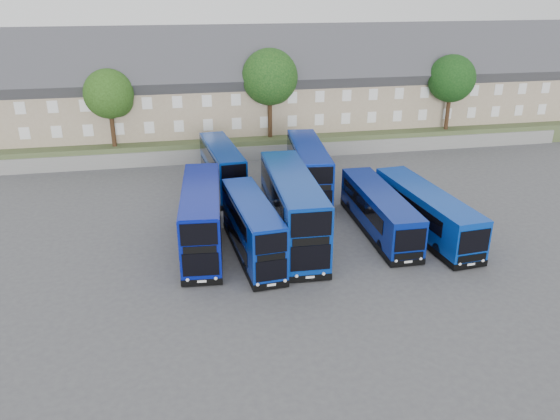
{
  "coord_description": "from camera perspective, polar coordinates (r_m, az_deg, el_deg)",
  "views": [
    {
      "loc": [
        -8.04,
        -30.38,
        17.12
      ],
      "look_at": [
        -1.04,
        4.82,
        2.2
      ],
      "focal_mm": 35.0,
      "sensor_mm": 36.0,
      "label": 1
    }
  ],
  "objects": [
    {
      "name": "coach_east_a",
      "position": [
        40.85,
        10.3,
        -0.24
      ],
      "size": [
        2.57,
        11.52,
        3.14
      ],
      "rotation": [
        0.0,
        0.0,
        -0.01
      ],
      "color": "navy",
      "rests_on": "ground"
    },
    {
      "name": "tree_far",
      "position": [
        72.81,
        19.26,
        13.95
      ],
      "size": [
        5.44,
        5.44,
        8.67
      ],
      "color": "#382314",
      "rests_on": "earth_bank"
    },
    {
      "name": "dd_rear_right",
      "position": [
        47.5,
        2.97,
        4.17
      ],
      "size": [
        3.6,
        11.2,
        4.38
      ],
      "rotation": [
        0.0,
        0.0,
        -0.1
      ],
      "color": "#082397",
      "rests_on": "ground"
    },
    {
      "name": "dd_front_left",
      "position": [
        37.87,
        -8.16,
        -0.94
      ],
      "size": [
        3.46,
        11.23,
        4.39
      ],
      "rotation": [
        0.0,
        0.0,
        -0.08
      ],
      "color": "#07158D",
      "rests_on": "ground"
    },
    {
      "name": "tree_east",
      "position": [
        63.9,
        17.55,
        12.8
      ],
      "size": [
        5.12,
        5.12,
        8.16
      ],
      "color": "#382314",
      "rests_on": "earth_bank"
    },
    {
      "name": "terrace_row",
      "position": [
        62.88,
        1.87,
        12.93
      ],
      "size": [
        66.0,
        10.4,
        11.2
      ],
      "color": "#9E8A6F",
      "rests_on": "earth_bank"
    },
    {
      "name": "dd_front_right",
      "position": [
        38.41,
        1.28,
        0.05
      ],
      "size": [
        3.22,
        12.4,
        4.9
      ],
      "rotation": [
        0.0,
        0.0,
        -0.03
      ],
      "color": "#082F95",
      "rests_on": "ground"
    },
    {
      "name": "retaining_wall",
      "position": [
        57.35,
        -2.73,
        5.96
      ],
      "size": [
        70.0,
        0.4,
        1.5
      ],
      "primitive_type": "cube",
      "color": "slate",
      "rests_on": "ground"
    },
    {
      "name": "tree_west",
      "position": [
        56.68,
        -17.3,
        11.35
      ],
      "size": [
        4.8,
        4.8,
        7.65
      ],
      "color": "#382314",
      "rests_on": "earth_bank"
    },
    {
      "name": "earth_bank",
      "position": [
        66.85,
        -4.05,
        8.56
      ],
      "size": [
        80.0,
        20.0,
        2.0
      ],
      "primitive_type": "cube",
      "color": "#495831",
      "rests_on": "ground"
    },
    {
      "name": "tree_mid",
      "position": [
        57.61,
        -0.95,
        13.53
      ],
      "size": [
        5.76,
        5.76,
        9.18
      ],
      "color": "#382314",
      "rests_on": "earth_bank"
    },
    {
      "name": "dd_rear_left",
      "position": [
        48.66,
        -6.05,
        4.32
      ],
      "size": [
        3.28,
        10.36,
        4.05
      ],
      "rotation": [
        0.0,
        0.0,
        0.09
      ],
      "color": "navy",
      "rests_on": "ground"
    },
    {
      "name": "ground",
      "position": [
        35.78,
        3.16,
        -6.05
      ],
      "size": [
        120.0,
        120.0,
        0.0
      ],
      "primitive_type": "plane",
      "color": "#4A4A4F",
      "rests_on": "ground"
    },
    {
      "name": "dd_front_mid",
      "position": [
        36.56,
        -2.9,
        -2.03
      ],
      "size": [
        3.04,
        9.99,
        3.91
      ],
      "rotation": [
        0.0,
        0.0,
        0.08
      ],
      "color": "#082896",
      "rests_on": "ground"
    },
    {
      "name": "coach_east_b",
      "position": [
        41.33,
        14.97,
        -0.29
      ],
      "size": [
        3.52,
        12.09,
        3.26
      ],
      "rotation": [
        0.0,
        0.0,
        0.09
      ],
      "color": "#0835A4",
      "rests_on": "ground"
    }
  ]
}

